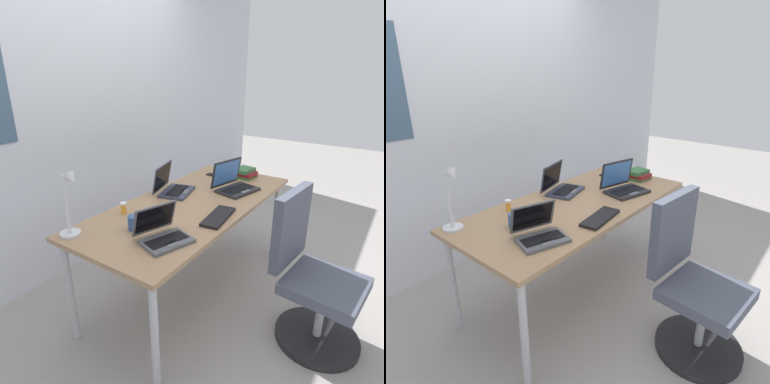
% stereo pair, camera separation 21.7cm
% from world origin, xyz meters
% --- Properties ---
extents(ground_plane, '(12.00, 12.00, 0.00)m').
position_xyz_m(ground_plane, '(0.00, 0.00, 0.00)').
color(ground_plane, gray).
extents(wall_back, '(6.00, 0.13, 2.60)m').
position_xyz_m(wall_back, '(-0.00, 1.10, 1.30)').
color(wall_back, silver).
rests_on(wall_back, ground_plane).
extents(desk, '(1.80, 0.80, 0.74)m').
position_xyz_m(desk, '(0.00, 0.00, 0.68)').
color(desk, '#9E7A56').
rests_on(desk, ground_plane).
extents(desk_lamp, '(0.12, 0.18, 0.40)m').
position_xyz_m(desk_lamp, '(-0.80, 0.28, 0.94)').
color(desk_lamp, silver).
rests_on(desk_lamp, desk).
extents(laptop_center, '(0.33, 0.32, 0.20)m').
position_xyz_m(laptop_center, '(-0.55, -0.18, 0.78)').
color(laptop_center, '#515459').
rests_on(laptop_center, desk).
extents(laptop_near_lamp, '(0.36, 0.32, 0.23)m').
position_xyz_m(laptop_near_lamp, '(0.40, -0.13, 0.79)').
color(laptop_near_lamp, '#232326').
rests_on(laptop_near_lamp, desk).
extents(laptop_back_right, '(0.35, 0.31, 0.22)m').
position_xyz_m(laptop_back_right, '(0.08, 0.24, 0.78)').
color(laptop_back_right, '#33384C').
rests_on(laptop_back_right, desk).
extents(external_keyboard, '(0.34, 0.16, 0.02)m').
position_xyz_m(external_keyboard, '(-0.12, -0.29, 0.75)').
color(external_keyboard, black).
rests_on(external_keyboard, desk).
extents(computer_mouse, '(0.07, 0.11, 0.03)m').
position_xyz_m(computer_mouse, '(-0.40, 0.06, 0.76)').
color(computer_mouse, black).
rests_on(computer_mouse, desk).
extents(cell_phone, '(0.07, 0.14, 0.01)m').
position_xyz_m(cell_phone, '(0.63, 0.19, 0.74)').
color(cell_phone, black).
rests_on(cell_phone, desk).
extents(pill_bottle, '(0.04, 0.04, 0.08)m').
position_xyz_m(pill_bottle, '(-0.41, 0.27, 0.78)').
color(pill_bottle, gold).
rests_on(pill_bottle, desk).
extents(book_stack, '(0.20, 0.18, 0.08)m').
position_xyz_m(book_stack, '(0.74, -0.06, 0.78)').
color(book_stack, '#336638').
rests_on(book_stack, desk).
extents(coffee_mug, '(0.11, 0.08, 0.09)m').
position_xyz_m(coffee_mug, '(-0.54, 0.05, 0.78)').
color(coffee_mug, '#2D518C').
rests_on(coffee_mug, desk).
extents(office_chair, '(0.52, 0.56, 0.97)m').
position_xyz_m(office_chair, '(0.02, -0.88, 0.40)').
color(office_chair, black).
rests_on(office_chair, ground_plane).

